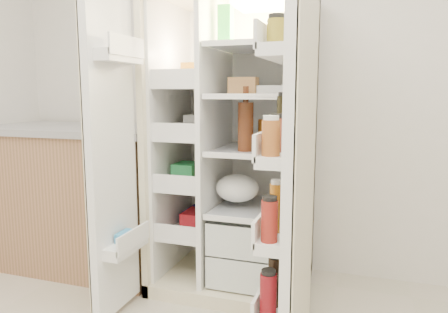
% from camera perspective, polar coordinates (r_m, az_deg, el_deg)
% --- Properties ---
extents(wall_back, '(4.00, 0.02, 2.70)m').
position_cam_1_polar(wall_back, '(2.92, 7.21, 11.08)').
color(wall_back, silver).
rests_on(wall_back, floor).
extents(refrigerator, '(0.92, 0.70, 1.80)m').
position_cam_1_polar(refrigerator, '(2.66, 1.90, -1.76)').
color(refrigerator, beige).
rests_on(refrigerator, floor).
extents(freezer_door, '(0.15, 0.40, 1.72)m').
position_cam_1_polar(freezer_door, '(2.31, -14.82, 0.12)').
color(freezer_door, white).
rests_on(freezer_door, floor).
extents(fridge_door, '(0.17, 0.58, 1.72)m').
position_cam_1_polar(fridge_door, '(1.87, 9.54, -2.34)').
color(fridge_door, white).
rests_on(fridge_door, floor).
extents(kitchen_counter, '(1.36, 0.73, 0.99)m').
position_cam_1_polar(kitchen_counter, '(3.20, -18.89, -4.97)').
color(kitchen_counter, '#9F6F4F').
rests_on(kitchen_counter, floor).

